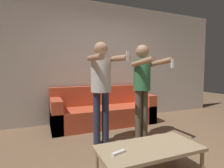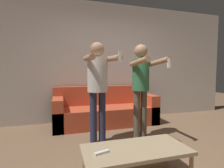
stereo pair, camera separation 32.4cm
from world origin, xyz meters
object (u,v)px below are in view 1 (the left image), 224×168
at_px(person_standing_right, 143,81).
at_px(coffee_table, 149,150).
at_px(couch, 103,111).
at_px(remote_on_table, 119,153).
at_px(person_standing_left, 101,81).

bearing_deg(person_standing_right, coffee_table, -118.57).
relative_size(couch, coffee_table, 1.96).
height_order(person_standing_right, remote_on_table, person_standing_right).
distance_m(person_standing_right, remote_on_table, 1.53).
bearing_deg(coffee_table, person_standing_left, 99.60).
height_order(couch, coffee_table, couch).
distance_m(couch, coffee_table, 2.00).
relative_size(person_standing_right, remote_on_table, 10.23).
distance_m(person_standing_right, coffee_table, 1.34).
distance_m(person_standing_left, remote_on_table, 1.24).
height_order(person_standing_left, remote_on_table, person_standing_left).
distance_m(person_standing_left, coffee_table, 1.24).
distance_m(couch, person_standing_right, 1.24).
height_order(person_standing_right, coffee_table, person_standing_right).
bearing_deg(couch, coffee_table, -95.52).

